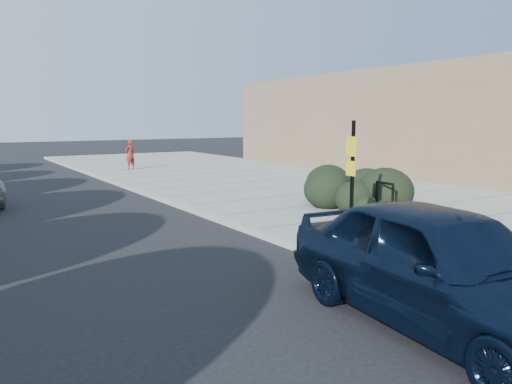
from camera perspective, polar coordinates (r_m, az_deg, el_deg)
ground at (r=10.48m, az=6.00°, el=-7.09°), size 120.00×120.00×0.00m
sidewalk_near at (r=17.76m, az=10.19°, el=-0.57°), size 11.20×50.00×0.15m
curb_near at (r=14.61m, az=-6.25°, el=-2.36°), size 0.22×50.00×0.17m
bike_rack at (r=13.52m, az=14.47°, el=-0.54°), size 0.13×0.69×1.01m
sign_post at (r=10.92m, az=10.89°, el=2.13°), size 0.09×0.30×2.60m
hedge at (r=15.24m, az=10.46°, el=0.99°), size 3.21×4.28×1.44m
sedan_navy at (r=7.11m, az=20.40°, el=-7.92°), size 2.55×5.17×1.70m
pedestrian at (r=27.13m, az=-14.19°, el=4.17°), size 0.68×0.56×1.58m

